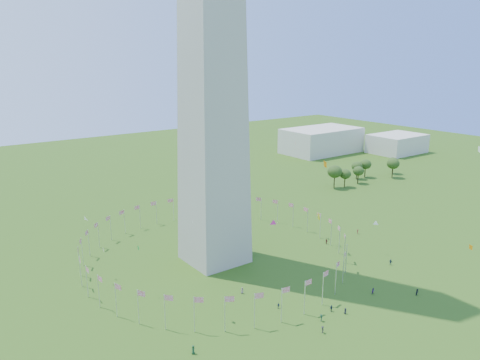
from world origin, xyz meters
The scene contains 7 objects.
ground centered at (0.00, 0.00, 0.00)m, with size 600.00×600.00×0.00m, color #274A11.
flag_ring centered at (0.00, 50.00, 4.50)m, with size 80.24×80.24×9.00m.
gov_building_east_a centered at (150.00, 150.00, 8.00)m, with size 50.00×30.00×16.00m, color beige.
gov_building_east_b centered at (190.00, 120.00, 6.00)m, with size 35.00×25.00×12.00m, color beige.
crowd centered at (8.28, 4.48, 0.88)m, with size 96.35×72.14×2.01m.
kites_aloft centered at (12.66, 25.40, 18.98)m, with size 88.16×73.19×35.95m.
tree_line_east centered at (113.03, 84.93, 4.79)m, with size 53.47×15.53×10.98m.
Camera 1 is at (-73.72, -63.58, 61.53)m, focal length 35.00 mm.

